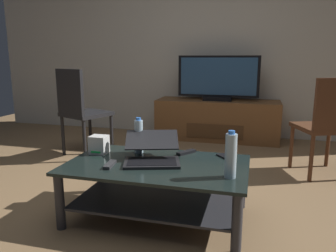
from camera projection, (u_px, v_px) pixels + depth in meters
The scene contains 14 objects.
ground_plane at pixel (152, 204), 2.45m from camera, with size 7.68×7.68×0.00m, color olive.
back_wall at pixel (206, 34), 4.49m from camera, with size 6.40×0.12×2.80m, color beige.
coffee_table at pixel (157, 180), 2.20m from camera, with size 1.20×0.71×0.39m.
media_cabinet at pixel (217, 120), 4.37m from camera, with size 1.60×0.52×0.53m.
television at pixel (218, 79), 4.23m from camera, with size 1.05×0.20×0.58m.
dining_chair at pixel (328, 122), 2.92m from camera, with size 0.57×0.57×0.91m.
side_chair at pixel (80, 108), 3.55m from camera, with size 0.58×0.58×0.96m.
laptop at pixel (152, 153), 2.21m from camera, with size 0.46×0.48×0.17m.
router_box at pixel (99, 145), 2.40m from camera, with size 0.12×0.11×0.13m.
water_bottle_near at pixel (231, 155), 1.89m from camera, with size 0.07×0.07×0.28m.
water_bottle_far at pixel (139, 136), 2.40m from camera, with size 0.06×0.06×0.26m.
cell_phone at pixel (226, 157), 2.31m from camera, with size 0.07×0.14×0.01m, color black.
tv_remote at pixel (110, 164), 2.12m from camera, with size 0.04×0.16×0.02m, color #2D2D30.
soundbar_remote at pixel (186, 152), 2.40m from camera, with size 0.04×0.16×0.02m, color black.
Camera 1 is at (0.71, -2.16, 1.08)m, focal length 34.95 mm.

